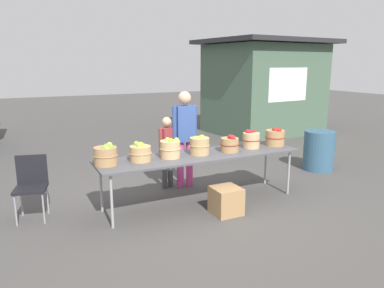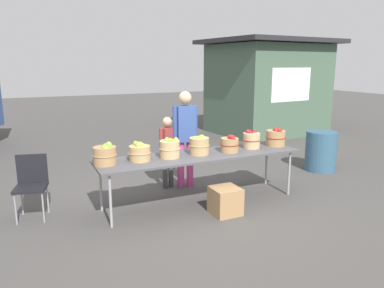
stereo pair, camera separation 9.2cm
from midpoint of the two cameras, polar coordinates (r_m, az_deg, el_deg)
name	(u,v)px [view 1 (the left image)]	position (r m, az deg, el deg)	size (l,w,h in m)	color
ground_plane	(201,202)	(5.71, 0.87, -8.95)	(40.00, 40.00, 0.00)	#474442
market_table	(201,157)	(5.49, 0.90, -1.97)	(3.10, 0.76, 0.75)	#4C4C51
apple_basket_green_0	(106,155)	(5.03, -13.66, -1.70)	(0.32, 0.32, 0.30)	#A87F51
apple_basket_green_1	(140,153)	(5.15, -8.49, -1.31)	(0.31, 0.31, 0.27)	tan
apple_basket_green_2	(170,149)	(5.28, -3.87, -0.70)	(0.31, 0.31, 0.29)	tan
apple_basket_green_3	(200,145)	(5.46, 0.69, -0.20)	(0.31, 0.31, 0.30)	tan
apple_basket_red_0	(230,144)	(5.65, 5.38, 0.02)	(0.29, 0.29, 0.27)	#A87F51
apple_basket_red_1	(251,139)	(5.95, 8.64, 0.70)	(0.29, 0.29, 0.30)	tan
apple_basket_red_2	(275,137)	(6.21, 12.28, 1.04)	(0.33, 0.33, 0.30)	#A87F51
vendor_adult	(185,132)	(6.17, -1.56, 1.93)	(0.43, 0.24, 1.63)	#CC3F8C
child_customer	(167,147)	(6.18, -4.29, -0.40)	(0.31, 0.21, 1.21)	#3F3F3F
food_kiosk	(264,86)	(11.45, 10.80, 8.73)	(3.76, 3.22, 2.74)	#47604C
folding_chair	(31,182)	(5.47, -23.99, -5.39)	(0.48, 0.48, 0.86)	black
trash_barrel	(319,150)	(7.70, 18.65, -0.95)	(0.59, 0.59, 0.77)	#335972
produce_crate	(226,201)	(5.26, 4.76, -8.68)	(0.38, 0.38, 0.38)	#A87F51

